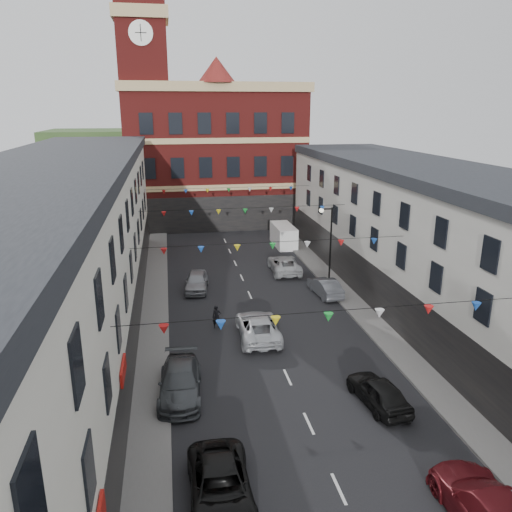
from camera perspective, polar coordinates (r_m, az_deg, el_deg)
ground at (r=26.61m, az=3.62°, el=-13.67°), size 160.00×160.00×0.00m
pavement_left at (r=27.73m, az=-11.74°, el=-12.49°), size 1.80×64.00×0.15m
pavement_right at (r=30.40m, az=15.66°, el=-10.06°), size 1.80×64.00×0.15m
terrace_left at (r=25.40m, az=-23.57°, el=-3.31°), size 8.40×56.00×10.70m
terrace_right at (r=30.30m, az=25.54°, el=-1.46°), size 8.40×56.00×9.70m
civic_building at (r=60.72m, az=-4.82°, el=11.58°), size 20.60×13.30×18.50m
clock_tower at (r=57.34m, az=-12.55°, el=17.77°), size 5.60×5.60×30.00m
distant_hill at (r=84.72m, az=-9.08°, el=10.72°), size 40.00×14.00×10.00m
street_lamp at (r=39.43m, az=8.23°, el=2.50°), size 1.10×0.36×6.00m
car_left_c at (r=19.27m, az=-4.07°, el=-24.81°), size 2.24×4.80×1.33m
car_left_d at (r=25.03m, az=-8.66°, el=-14.06°), size 2.33×5.05×1.43m
car_left_e at (r=38.27m, az=-6.80°, el=-2.90°), size 2.15×4.25×1.39m
car_right_c at (r=19.77m, az=25.25°, el=-24.91°), size 2.33×5.48×1.58m
car_right_d at (r=24.77m, az=13.84°, el=-14.83°), size 2.12×4.16×1.36m
car_right_e at (r=37.38m, az=7.88°, el=-3.48°), size 1.79×4.11×1.31m
car_right_f at (r=42.19m, az=3.25°, el=-0.94°), size 2.51×5.10×1.39m
moving_car at (r=30.41m, az=0.23°, el=-8.05°), size 2.54×5.20×1.42m
white_van at (r=50.23m, az=3.16°, el=2.35°), size 1.85×4.76×2.10m
pedestrian at (r=31.70m, az=-4.53°, el=-6.97°), size 0.55×0.36×1.49m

